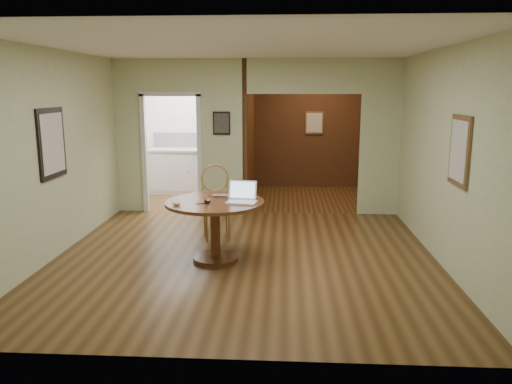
# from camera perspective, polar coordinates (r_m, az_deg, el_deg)

# --- Properties ---
(floor) EXTENTS (5.00, 5.00, 0.00)m
(floor) POSITION_cam_1_polar(r_m,az_deg,el_deg) (6.61, -1.29, -7.59)
(floor) COLOR #432A13
(floor) RESTS_ON ground
(room_shell) EXTENTS (5.20, 7.50, 5.00)m
(room_shell) POSITION_cam_1_polar(r_m,az_deg,el_deg) (9.41, -2.65, 6.21)
(room_shell) COLOR white
(room_shell) RESTS_ON ground
(dining_table) EXTENTS (1.26, 1.26, 0.79)m
(dining_table) POSITION_cam_1_polar(r_m,az_deg,el_deg) (6.40, -4.71, -2.81)
(dining_table) COLOR brown
(dining_table) RESTS_ON ground
(chair) EXTENTS (0.56, 0.56, 1.09)m
(chair) POSITION_cam_1_polar(r_m,az_deg,el_deg) (7.41, -4.60, -0.62)
(chair) COLOR #AE6C3D
(chair) RESTS_ON ground
(open_laptop) EXTENTS (0.40, 0.37, 0.26)m
(open_laptop) POSITION_cam_1_polar(r_m,az_deg,el_deg) (6.28, -1.61, -0.52)
(open_laptop) COLOR silver
(open_laptop) RESTS_ON dining_table
(closed_laptop) EXTENTS (0.34, 0.22, 0.03)m
(closed_laptop) POSITION_cam_1_polar(r_m,az_deg,el_deg) (6.56, -3.56, -0.49)
(closed_laptop) COLOR #B8B8BD
(closed_laptop) RESTS_ON dining_table
(mouse) EXTENTS (0.12, 0.08, 0.05)m
(mouse) POSITION_cam_1_polar(r_m,az_deg,el_deg) (6.16, -9.08, -1.31)
(mouse) COLOR silver
(mouse) RESTS_ON dining_table
(wine_glass) EXTENTS (0.09, 0.09, 0.10)m
(wine_glass) POSITION_cam_1_polar(r_m,az_deg,el_deg) (6.20, -5.58, -0.86)
(wine_glass) COLOR white
(wine_glass) RESTS_ON dining_table
(pen) EXTENTS (0.14, 0.07, 0.01)m
(pen) POSITION_cam_1_polar(r_m,az_deg,el_deg) (6.21, -6.21, -1.31)
(pen) COLOR navy
(pen) RESTS_ON dining_table
(kitchen_cabinet) EXTENTS (2.06, 0.60, 0.94)m
(kitchen_cabinet) POSITION_cam_1_polar(r_m,az_deg,el_deg) (10.72, -6.69, 2.43)
(kitchen_cabinet) COLOR white
(kitchen_cabinet) RESTS_ON ground
(grocery_bag) EXTENTS (0.31, 0.27, 0.30)m
(grocery_bag) POSITION_cam_1_polar(r_m,az_deg,el_deg) (10.54, -2.90, 5.71)
(grocery_bag) COLOR #C1AC8D
(grocery_bag) RESTS_ON kitchen_cabinet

